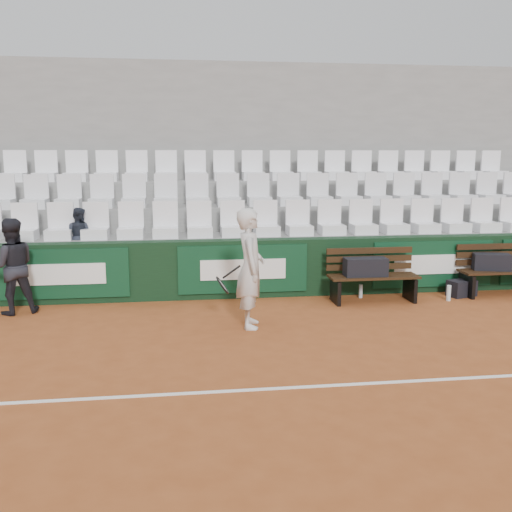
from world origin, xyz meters
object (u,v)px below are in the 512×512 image
(bench_right, at_px, (502,282))
(sports_bag_left, at_px, (365,267))
(sports_bag_ground, at_px, (462,288))
(water_bottle_near, at_px, (361,291))
(tennis_player, at_px, (250,268))
(water_bottle_far, at_px, (449,293))
(sports_bag_right, at_px, (491,262))
(ball_kid, at_px, (12,266))
(bench_left, at_px, (373,288))
(spectator_c, at_px, (78,210))

(bench_right, bearing_deg, sports_bag_left, -176.64)
(sports_bag_ground, distance_m, water_bottle_near, 1.79)
(water_bottle_near, distance_m, tennis_player, 2.62)
(water_bottle_near, bearing_deg, bench_right, -3.12)
(water_bottle_far, bearing_deg, water_bottle_near, 164.70)
(sports_bag_right, height_order, sports_bag_ground, sports_bag_right)
(ball_kid, bearing_deg, bench_right, 160.06)
(water_bottle_far, bearing_deg, sports_bag_left, 176.00)
(bench_left, xyz_separation_m, sports_bag_ground, (1.66, 0.15, -0.08))
(sports_bag_left, relative_size, sports_bag_ground, 1.50)
(sports_bag_ground, bearing_deg, ball_kid, -179.18)
(bench_right, bearing_deg, spectator_c, 172.20)
(bench_left, height_order, water_bottle_far, bench_left)
(bench_left, distance_m, spectator_c, 5.22)
(sports_bag_right, xyz_separation_m, spectator_c, (-7.12, 0.96, 0.90))
(sports_bag_left, bearing_deg, tennis_player, -151.93)
(water_bottle_near, bearing_deg, sports_bag_right, -2.42)
(water_bottle_near, bearing_deg, ball_kid, -177.71)
(bench_left, bearing_deg, bench_right, 3.17)
(bench_left, height_order, bench_right, same)
(water_bottle_far, distance_m, tennis_player, 3.72)
(spectator_c, bearing_deg, sports_bag_ground, -168.54)
(spectator_c, bearing_deg, tennis_player, 160.27)
(bench_left, relative_size, bench_right, 1.00)
(sports_bag_right, xyz_separation_m, ball_kid, (-7.96, -0.13, 0.15))
(sports_bag_left, relative_size, ball_kid, 0.47)
(sports_bag_left, bearing_deg, ball_kid, 179.39)
(bench_left, bearing_deg, sports_bag_right, 4.47)
(sports_bag_right, bearing_deg, sports_bag_ground, -177.62)
(sports_bag_left, bearing_deg, water_bottle_far, -4.00)
(sports_bag_left, distance_m, water_bottle_near, 0.56)
(spectator_c, bearing_deg, bench_right, -167.83)
(bench_right, bearing_deg, ball_kid, -179.38)
(sports_bag_left, xyz_separation_m, water_bottle_near, (0.03, 0.29, -0.48))
(sports_bag_left, bearing_deg, sports_bag_ground, 5.24)
(sports_bag_right, relative_size, water_bottle_far, 2.32)
(tennis_player, bearing_deg, water_bottle_near, 33.55)
(sports_bag_left, height_order, tennis_player, tennis_player)
(bench_left, distance_m, water_bottle_far, 1.30)
(bench_right, xyz_separation_m, sports_bag_left, (-2.54, -0.15, 0.38))
(sports_bag_left, height_order, spectator_c, spectator_c)
(sports_bag_left, bearing_deg, spectator_c, 166.46)
(water_bottle_far, distance_m, spectator_c, 6.49)
(bench_left, xyz_separation_m, water_bottle_far, (1.29, -0.12, -0.09))
(bench_right, height_order, sports_bag_left, sports_bag_left)
(bench_right, xyz_separation_m, sports_bag_right, (-0.20, 0.04, 0.37))
(ball_kid, distance_m, spectator_c, 1.57)
(sports_bag_ground, relative_size, ball_kid, 0.31)
(sports_bag_ground, relative_size, water_bottle_far, 1.76)
(bench_left, height_order, sports_bag_left, sports_bag_left)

